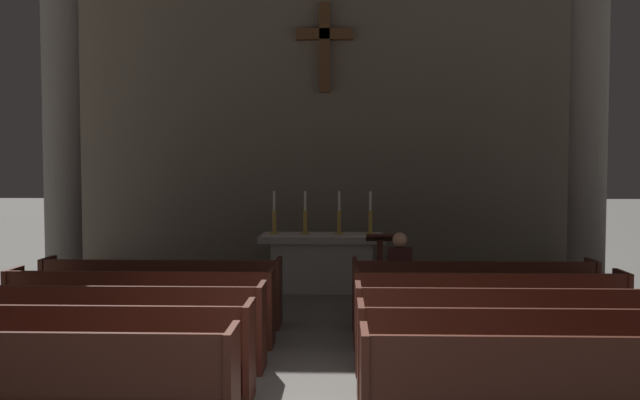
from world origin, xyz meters
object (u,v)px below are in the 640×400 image
(pew_left_row_5, at_px, (162,292))
(column_right_second, at_px, (589,96))
(pew_left_row_2, at_px, (79,351))
(candlestick_inner_right, at_px, (339,220))
(pew_left_row_1, at_px, (31,385))
(lone_worshipper, at_px, (399,277))
(candlestick_inner_left, at_px, (305,220))
(lectern, at_px, (380,271))
(pew_right_row_4, at_px, (489,309))
(pew_left_row_4, at_px, (141,307))
(candlestick_outer_right, at_px, (370,220))
(pew_left_row_3, at_px, (114,326))
(pew_right_row_2, at_px, (535,355))
(pew_right_row_3, at_px, (509,329))
(altar, at_px, (322,261))
(pew_right_row_5, at_px, (473,294))
(pew_right_row_1, at_px, (571,390))
(candlestick_outer_left, at_px, (274,220))
(column_left_second, at_px, (61,97))

(pew_left_row_5, relative_size, column_right_second, 0.47)
(pew_left_row_2, distance_m, candlestick_inner_right, 6.26)
(pew_left_row_1, bearing_deg, lone_worshipper, 50.91)
(candlestick_inner_left, bearing_deg, lectern, -43.76)
(candlestick_inner_right, height_order, lone_worshipper, candlestick_inner_right)
(pew_left_row_5, bearing_deg, candlestick_inner_right, 48.23)
(pew_left_row_2, xyz_separation_m, pew_left_row_5, (0.00, 2.99, 0.00))
(pew_right_row_4, xyz_separation_m, candlestick_inner_right, (-1.83, 3.72, 0.78))
(pew_left_row_4, xyz_separation_m, candlestick_outer_right, (2.98, 3.72, 0.78))
(pew_left_row_3, xyz_separation_m, lone_worshipper, (3.27, 2.03, 0.22))
(pew_right_row_2, distance_m, lone_worshipper, 3.20)
(pew_right_row_2, height_order, pew_right_row_3, same)
(pew_left_row_5, relative_size, altar, 1.49)
(pew_right_row_4, relative_size, candlestick_inner_left, 4.30)
(pew_right_row_2, distance_m, lectern, 4.67)
(pew_right_row_5, relative_size, lectern, 2.85)
(pew_right_row_2, bearing_deg, lone_worshipper, 108.28)
(pew_left_row_1, distance_m, pew_right_row_2, 4.38)
(pew_left_row_2, height_order, pew_left_row_5, same)
(lectern, height_order, lone_worshipper, lone_worshipper)
(pew_right_row_3, xyz_separation_m, lone_worshipper, (-1.00, 2.03, 0.22))
(pew_left_row_4, xyz_separation_m, pew_right_row_1, (4.27, -2.99, 0.00))
(candlestick_outer_left, relative_size, lone_worshipper, 0.58)
(pew_right_row_3, distance_m, altar, 5.18)
(candlestick_inner_left, bearing_deg, pew_left_row_1, -105.29)
(pew_right_row_4, distance_m, candlestick_inner_left, 4.52)
(pew_left_row_3, bearing_deg, pew_left_row_1, -90.00)
(altar, bearing_deg, pew_right_row_5, -51.93)
(pew_right_row_3, bearing_deg, pew_left_row_5, 154.97)
(pew_left_row_5, bearing_deg, candlestick_inner_left, 56.05)
(pew_left_row_3, xyz_separation_m, candlestick_inner_left, (1.83, 4.72, 0.78))
(pew_right_row_1, relative_size, lectern, 2.85)
(pew_left_row_3, xyz_separation_m, pew_right_row_2, (4.27, -1.00, 0.00))
(candlestick_outer_left, height_order, candlestick_inner_right, same)
(column_left_second, bearing_deg, pew_left_row_1, -69.66)
(pew_right_row_2, height_order, candlestick_inner_left, candlestick_inner_left)
(altar, bearing_deg, candlestick_outer_right, 0.00)
(pew_left_row_2, bearing_deg, pew_right_row_1, -13.14)
(column_left_second, height_order, column_right_second, same)
(pew_left_row_3, bearing_deg, pew_left_row_5, 90.00)
(altar, bearing_deg, pew_left_row_5, -128.07)
(pew_left_row_4, height_order, column_left_second, column_left_second)
(pew_left_row_1, xyz_separation_m, pew_right_row_3, (4.27, 1.99, 0.00))
(pew_left_row_5, relative_size, candlestick_outer_right, 4.30)
(pew_left_row_2, xyz_separation_m, pew_left_row_4, (0.00, 1.99, 0.00))
(pew_left_row_2, xyz_separation_m, candlestick_inner_left, (1.83, 5.72, 0.78))
(column_right_second, height_order, candlestick_inner_left, column_right_second)
(pew_left_row_5, height_order, lone_worshipper, lone_worshipper)
(pew_left_row_5, relative_size, pew_right_row_2, 1.00)
(pew_right_row_2, height_order, candlestick_outer_left, candlestick_outer_left)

